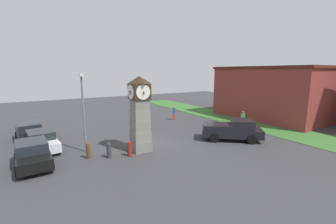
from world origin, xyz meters
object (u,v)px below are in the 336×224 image
(car_by_building, at_px, (33,154))
(pedestrian_crossing_lot, at_px, (243,118))
(bench, at_px, (26,126))
(bollard_mid_row, at_px, (109,150))
(bollard_near_tower, at_px, (129,149))
(pedestrian_near_bench, at_px, (174,112))
(bollard_far_row, at_px, (88,150))
(clock_tower, at_px, (140,114))
(car_navy_sedan, at_px, (29,132))
(pickup_truck, at_px, (232,130))
(street_lamp_near_road, at_px, (83,107))
(car_near_tower, at_px, (42,141))

(car_by_building, distance_m, pedestrian_crossing_lot, 19.83)
(bench, bearing_deg, bollard_mid_row, 23.93)
(bollard_near_tower, distance_m, pedestrian_near_bench, 12.76)
(bollard_far_row, relative_size, pedestrian_near_bench, 0.67)
(bollard_mid_row, height_order, bench, bollard_mid_row)
(clock_tower, height_order, pedestrian_near_bench, clock_tower)
(pedestrian_near_bench, height_order, pedestrian_crossing_lot, pedestrian_near_bench)
(bollard_mid_row, xyz_separation_m, car_navy_sedan, (-7.42, -4.80, 0.23))
(bollard_far_row, relative_size, bench, 0.69)
(pickup_truck, distance_m, pedestrian_crossing_lot, 5.52)
(bollard_mid_row, bearing_deg, pedestrian_crossing_lot, 95.44)
(bollard_mid_row, distance_m, pedestrian_near_bench, 13.46)
(clock_tower, height_order, street_lamp_near_road, street_lamp_near_road)
(street_lamp_near_road, bearing_deg, bollard_near_tower, 43.88)
(pedestrian_near_bench, distance_m, pedestrian_crossing_lot, 8.21)
(pickup_truck, height_order, pedestrian_crossing_lot, pickup_truck)
(car_by_building, height_order, pedestrian_crossing_lot, pedestrian_crossing_lot)
(pedestrian_near_bench, xyz_separation_m, street_lamp_near_road, (6.15, -11.78, 2.44))
(bollard_far_row, bearing_deg, clock_tower, 84.10)
(bollard_far_row, relative_size, car_by_building, 0.27)
(pickup_truck, bearing_deg, pedestrian_near_bench, 179.48)
(street_lamp_near_road, bearing_deg, pedestrian_near_bench, 117.56)
(bollard_near_tower, bearing_deg, pedestrian_crossing_lot, 97.90)
(pickup_truck, relative_size, street_lamp_near_road, 0.88)
(car_near_tower, bearing_deg, pickup_truck, 69.26)
(bollard_far_row, bearing_deg, street_lamp_near_road, 175.44)
(bollard_near_tower, distance_m, car_near_tower, 7.00)
(car_navy_sedan, relative_size, car_by_building, 1.08)
(pedestrian_near_bench, relative_size, street_lamp_near_road, 0.29)
(car_navy_sedan, relative_size, pickup_truck, 0.88)
(car_near_tower, xyz_separation_m, street_lamp_near_road, (1.96, 2.85, 2.66))
(car_near_tower, height_order, car_by_building, car_by_building)
(bollard_mid_row, height_order, bollard_far_row, bollard_far_row)
(pedestrian_crossing_lot, bearing_deg, bollard_mid_row, -84.56)
(bollard_mid_row, bearing_deg, car_near_tower, -135.47)
(clock_tower, bearing_deg, bench, -146.07)
(bollard_far_row, xyz_separation_m, car_near_tower, (-3.44, -2.73, 0.19))
(bench, bearing_deg, car_navy_sedan, 5.00)
(pedestrian_near_bench, bearing_deg, pedestrian_crossing_lot, 34.17)
(bollard_mid_row, relative_size, pickup_truck, 0.21)
(bollard_mid_row, relative_size, street_lamp_near_road, 0.19)
(pedestrian_crossing_lot, bearing_deg, car_navy_sedan, -106.59)
(clock_tower, bearing_deg, bollard_near_tower, -59.27)
(bollard_mid_row, xyz_separation_m, bench, (-11.66, -5.17, -0.04))
(clock_tower, height_order, car_navy_sedan, clock_tower)
(street_lamp_near_road, bearing_deg, car_navy_sedan, -145.49)
(car_navy_sedan, height_order, street_lamp_near_road, street_lamp_near_road)
(car_navy_sedan, bearing_deg, car_by_building, 2.02)
(clock_tower, relative_size, pedestrian_crossing_lot, 3.31)
(car_navy_sedan, bearing_deg, pedestrian_crossing_lot, 73.41)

